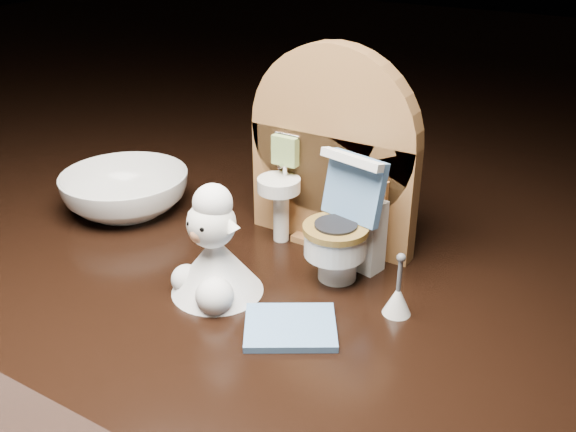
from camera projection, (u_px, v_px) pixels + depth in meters
The scene contains 6 objects.
backdrop_panel at pixel (331, 161), 0.46m from camera, with size 0.13×0.05×0.15m.
toy_toilet at pixel (346, 232), 0.44m from camera, with size 0.05×0.06×0.09m.
bath_mat at pixel (290, 327), 0.39m from camera, with size 0.06×0.05×0.00m, color #5D8DC5.
toilet_brush at pixel (398, 298), 0.40m from camera, with size 0.02×0.02×0.04m.
plush_lamb at pixel (214, 256), 0.42m from camera, with size 0.06×0.06×0.08m.
ceramic_bowl at pixel (126, 192), 0.53m from camera, with size 0.10×0.10×0.03m, color white.
Camera 1 is at (0.20, -0.32, 0.24)m, focal length 40.00 mm.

